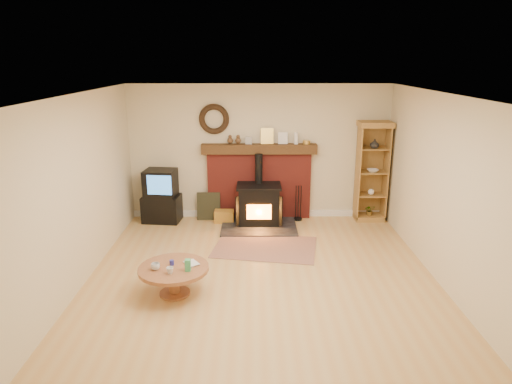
{
  "coord_description": "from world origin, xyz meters",
  "views": [
    {
      "loc": [
        -0.12,
        -5.92,
        3.05
      ],
      "look_at": [
        -0.07,
        1.0,
        1.01
      ],
      "focal_mm": 32.0,
      "sensor_mm": 36.0,
      "label": 1
    }
  ],
  "objects_px": {
    "wood_stove": "(259,205)",
    "coffee_table": "(174,272)",
    "curio_cabinet": "(372,171)",
    "tv_unit": "(161,197)"
  },
  "relations": [
    {
      "from": "wood_stove",
      "to": "curio_cabinet",
      "type": "relative_size",
      "value": 0.73
    },
    {
      "from": "wood_stove",
      "to": "coffee_table",
      "type": "bearing_deg",
      "value": -113.35
    },
    {
      "from": "wood_stove",
      "to": "tv_unit",
      "type": "relative_size",
      "value": 1.37
    },
    {
      "from": "tv_unit",
      "to": "wood_stove",
      "type": "bearing_deg",
      "value": -5.86
    },
    {
      "from": "wood_stove",
      "to": "curio_cabinet",
      "type": "height_order",
      "value": "curio_cabinet"
    },
    {
      "from": "coffee_table",
      "to": "tv_unit",
      "type": "bearing_deg",
      "value": 103.81
    },
    {
      "from": "wood_stove",
      "to": "curio_cabinet",
      "type": "xyz_separation_m",
      "value": [
        2.17,
        0.28,
        0.59
      ]
    },
    {
      "from": "wood_stove",
      "to": "curio_cabinet",
      "type": "bearing_deg",
      "value": 7.32
    },
    {
      "from": "tv_unit",
      "to": "coffee_table",
      "type": "xyz_separation_m",
      "value": [
        0.71,
        -2.89,
        -0.17
      ]
    },
    {
      "from": "curio_cabinet",
      "to": "coffee_table",
      "type": "relative_size",
      "value": 2.06
    }
  ]
}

